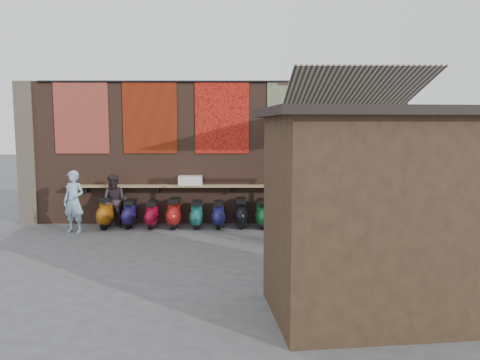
{
  "coord_description": "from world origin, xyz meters",
  "views": [
    {
      "loc": [
        0.72,
        -10.59,
        2.77
      ],
      "look_at": [
        0.79,
        1.2,
        1.4
      ],
      "focal_mm": 35.0,
      "sensor_mm": 36.0,
      "label": 1
    }
  ],
  "objects": [
    {
      "name": "tapestry_redgold",
      "position": [
        -3.6,
        2.48,
        3.0
      ],
      "size": [
        1.5,
        0.02,
        2.0
      ],
      "primitive_type": "cube",
      "color": "maroon",
      "rests_on": "brick_wall"
    },
    {
      "name": "shopper_grey",
      "position": [
        4.63,
        -0.27,
        0.93
      ],
      "size": [
        1.37,
        1.31,
        1.87
      ],
      "primitive_type": "imported",
      "rotation": [
        0.0,
        0.0,
        2.44
      ],
      "color": "slate",
      "rests_on": "ground"
    },
    {
      "name": "tapestry_multi",
      "position": [
        2.3,
        2.48,
        3.0
      ],
      "size": [
        1.5,
        0.02,
        2.0
      ],
      "primitive_type": "cube",
      "color": "#25498A",
      "rests_on": "brick_wall"
    },
    {
      "name": "eating_counter",
      "position": [
        0.0,
        2.33,
        1.1
      ],
      "size": [
        8.0,
        0.32,
        0.05
      ],
      "primitive_type": "cube",
      "color": "#9E7A51",
      "rests_on": "brick_wall"
    },
    {
      "name": "awning_canvas",
      "position": [
        3.5,
        0.9,
        3.55
      ],
      "size": [
        3.2,
        3.28,
        0.97
      ],
      "primitive_type": "cube",
      "rotation": [
        -0.28,
        0.0,
        0.0
      ],
      "color": "beige",
      "rests_on": "brick_wall"
    },
    {
      "name": "awning_ledger",
      "position": [
        3.5,
        2.49,
        3.95
      ],
      "size": [
        3.3,
        0.08,
        0.12
      ],
      "primitive_type": "cube",
      "color": "#33261C",
      "rests_on": "brick_wall"
    },
    {
      "name": "stall_shelf",
      "position": [
        2.48,
        -2.95,
        1.06
      ],
      "size": [
        2.22,
        0.34,
        0.06
      ],
      "primitive_type": "cube",
      "rotation": [
        0.0,
        0.0,
        0.11
      ],
      "color": "#473321",
      "rests_on": "market_stall"
    },
    {
      "name": "hang_rail",
      "position": [
        0.0,
        2.47,
        3.98
      ],
      "size": [
        9.5,
        0.06,
        0.06
      ],
      "primitive_type": "cylinder",
      "rotation": [
        0.0,
        1.57,
        0.0
      ],
      "color": "black",
      "rests_on": "brick_wall"
    },
    {
      "name": "shopper_navy",
      "position": [
        2.77,
        0.86,
        0.83
      ],
      "size": [
        1.01,
        0.91,
        1.65
      ],
      "primitive_type": "imported",
      "rotation": [
        0.0,
        0.0,
        3.8
      ],
      "color": "black",
      "rests_on": "ground"
    },
    {
      "name": "awning_post_left",
      "position": [
        2.1,
        -0.6,
        1.55
      ],
      "size": [
        0.09,
        0.09,
        3.1
      ],
      "primitive_type": "cylinder",
      "color": "black",
      "rests_on": "ground"
    },
    {
      "name": "awning_post_right",
      "position": [
        4.9,
        -0.6,
        1.55
      ],
      "size": [
        0.09,
        0.09,
        3.1
      ],
      "primitive_type": "cylinder",
      "color": "black",
      "rests_on": "ground"
    },
    {
      "name": "scooter_stool_8",
      "position": [
        1.98,
        1.97,
        0.4
      ],
      "size": [
        0.38,
        0.84,
        0.8
      ],
      "primitive_type": null,
      "color": "#0D5B1B",
      "rests_on": "ground"
    },
    {
      "name": "pier_left",
      "position": [
        -5.2,
        2.7,
        2.0
      ],
      "size": [
        0.5,
        0.5,
        4.0
      ],
      "primitive_type": "cube",
      "color": "#4C4238",
      "rests_on": "ground"
    },
    {
      "name": "shopper_tan",
      "position": [
        2.05,
        -0.09,
        0.76
      ],
      "size": [
        0.86,
        0.87,
        1.52
      ],
      "primitive_type": "imported",
      "rotation": [
        0.0,
        0.0,
        0.79
      ],
      "color": "#896557",
      "rests_on": "ground"
    },
    {
      "name": "scooter_stool_4",
      "position": [
        -0.38,
        1.97,
        0.36
      ],
      "size": [
        0.34,
        0.76,
        0.73
      ],
      "primitive_type": null,
      "color": "#196459",
      "rests_on": "ground"
    },
    {
      "name": "diner_right",
      "position": [
        -2.62,
        2.0,
        0.73
      ],
      "size": [
        0.78,
        0.65,
        1.45
      ],
      "primitive_type": "imported",
      "rotation": [
        0.0,
        0.0,
        -0.15
      ],
      "color": "#2F2429",
      "rests_on": "ground"
    },
    {
      "name": "awning_header",
      "position": [
        3.5,
        -0.6,
        3.08
      ],
      "size": [
        3.0,
        0.08,
        0.08
      ],
      "primitive_type": "cube",
      "color": "black",
      "rests_on": "awning_post_left"
    },
    {
      "name": "diner_left",
      "position": [
        -3.52,
        1.42,
        0.81
      ],
      "size": [
        0.68,
        0.56,
        1.62
      ],
      "primitive_type": "imported",
      "rotation": [
        0.0,
        0.0,
        -0.32
      ],
      "color": "#8DB9CD",
      "rests_on": "ground"
    },
    {
      "name": "stall_sign",
      "position": [
        2.48,
        -2.95,
        2.1
      ],
      "size": [
        1.2,
        0.17,
        0.5
      ],
      "primitive_type": "cube",
      "rotation": [
        0.0,
        0.0,
        0.11
      ],
      "color": "gold",
      "rests_on": "market_stall"
    },
    {
      "name": "brick_wall",
      "position": [
        0.0,
        2.7,
        2.0
      ],
      "size": [
        10.0,
        0.4,
        4.0
      ],
      "primitive_type": "cube",
      "color": "brown",
      "rests_on": "ground"
    },
    {
      "name": "market_stall",
      "position": [
        2.59,
        -3.97,
        1.45
      ],
      "size": [
        2.88,
        2.28,
        2.9
      ],
      "primitive_type": "cube",
      "rotation": [
        0.0,
        0.0,
        0.11
      ],
      "color": "black",
      "rests_on": "ground"
    },
    {
      "name": "scooter_stool_7",
      "position": [
        1.4,
        1.96,
        0.38
      ],
      "size": [
        0.36,
        0.81,
        0.77
      ],
      "primitive_type": null,
      "color": "#0F4B22",
      "rests_on": "ground"
    },
    {
      "name": "stall_roof",
      "position": [
        2.59,
        -3.97,
        2.96
      ],
      "size": [
        3.23,
        2.62,
        0.12
      ],
      "primitive_type": "cube",
      "rotation": [
        0.0,
        0.0,
        0.11
      ],
      "color": "black",
      "rests_on": "market_stall"
    },
    {
      "name": "scooter_stool_5",
      "position": [
        0.21,
        1.97,
        0.36
      ],
      "size": [
        0.34,
        0.76,
        0.72
      ],
      "primitive_type": null,
      "color": "navy",
      "rests_on": "ground"
    },
    {
      "name": "scooter_stool_0",
      "position": [
        -2.84,
        2.01,
        0.42
      ],
      "size": [
        0.4,
        0.88,
        0.84
      ],
      "primitive_type": null,
      "color": "#9C520E",
      "rests_on": "ground"
    },
    {
      "name": "ground",
      "position": [
        0.0,
        0.0,
        0.0
      ],
      "size": [
        70.0,
        70.0,
        0.0
      ],
      "primitive_type": "plane",
      "color": "#474749",
      "rests_on": "ground"
    },
    {
      "name": "tapestry_sun",
      "position": [
        -1.7,
        2.48,
        3.0
      ],
      "size": [
        1.5,
        0.02,
        2.0
      ],
      "primitive_type": "cube",
      "color": "red",
      "rests_on": "brick_wall"
    },
    {
      "name": "scooter_stool_1",
      "position": [
        -2.22,
        2.05,
        0.37
      ],
      "size": [
        0.35,
        0.78,
        0.74
      ],
      "primitive_type": null,
      "color": "#1D1550",
      "rests_on": "ground"
    },
    {
      "name": "scooter_stool_9",
      "position": [
        2.6,
        1.96,
        0.39
      ],
      "size": [
        0.37,
        0.83,
        0.79
      ],
      "primitive_type": null,
      "color": "black",
      "rests_on": "ground"
    },
    {
      "name": "tapestry_orange",
      "position": [
        0.3,
        2.48,
        3.0
      ],
      "size": [
        1.5,
        0.02,
        2.0
      ],
      "primitive_type": "cube",
      "color": "red",
      "rests_on": "brick_wall"
    },
    {
      "name": "scooter_stool_3",
      "position": [
        -1.0,
        1.97,
        0.4
      ],
      "size": [
        0.38,
        0.84,
        0.8
      ],
      "primitive_type": null,
      "color": "maroon",
      "rests_on": "ground"
    },
    {
      "name": "shelf_box",
      "position": [
        -0.58,
        2.3,
        1.26
      ],
      "size": [
        0.65,
        0.31,
        0.27
      ],
      "primitive_type": "cube",
      "color": "white",
      "rests_on": "eating_counter"
    },
    {
      "name": "scooter_stool_2",
      "position": [
        -1.59,
        1.97,
        0.36
      ],
      "size": [
        0.34,
        0.76,
        0.72
      ],
      "primitive_type": null,
      "color": "maroon",
      "rests_on": "ground"
    },
    {
      "name": "pier_right",
      "position": [
        5.2,
        2.7,
        2.0
      ],
      "size": [
        0.5,
        0.5,
        4.0
      ],
      "primitive_type": "cube",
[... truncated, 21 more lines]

